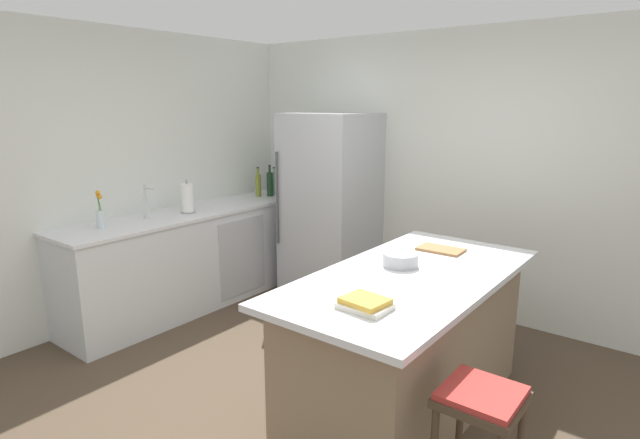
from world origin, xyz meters
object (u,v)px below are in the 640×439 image
object	(u,v)px
gin_bottle	(274,183)
flower_vase	(100,215)
kitchen_island	(408,342)
olive_oil_bottle	(258,184)
refrigerator	(330,206)
cutting_board	(441,249)
bar_stool	(480,415)
sink_faucet	(146,201)
cookbook_stack	(365,304)
mixing_bowl	(400,260)
wine_bottle	(270,184)
paper_towel_roll	(187,199)
soda_bottle	(278,181)

from	to	relation	value
gin_bottle	flower_vase	bearing A→B (deg)	-91.62
kitchen_island	gin_bottle	bearing A→B (deg)	149.47
flower_vase	olive_oil_bottle	world-z (taller)	olive_oil_bottle
refrigerator	cutting_board	bearing A→B (deg)	-27.23
refrigerator	olive_oil_bottle	world-z (taller)	refrigerator
bar_stool	sink_faucet	distance (m)	3.33
bar_stool	gin_bottle	world-z (taller)	gin_bottle
refrigerator	gin_bottle	world-z (taller)	refrigerator
gin_bottle	olive_oil_bottle	distance (m)	0.20
cutting_board	refrigerator	bearing A→B (deg)	152.77
cookbook_stack	mixing_bowl	distance (m)	0.76
bar_stool	wine_bottle	distance (m)	3.76
paper_towel_roll	olive_oil_bottle	bearing A→B (deg)	94.91
sink_faucet	flower_vase	size ratio (longest dim) A/B	0.95
sink_faucet	gin_bottle	bearing A→B (deg)	87.68
refrigerator	wine_bottle	xyz separation A→B (m)	(-0.82, -0.02, 0.15)
kitchen_island	mixing_bowl	bearing A→B (deg)	143.18
refrigerator	bar_stool	xyz separation A→B (m)	(2.34, -1.98, -0.38)
refrigerator	wine_bottle	size ratio (longest dim) A/B	5.39
soda_bottle	mixing_bowl	size ratio (longest dim) A/B	1.54
kitchen_island	cutting_board	bearing A→B (deg)	97.08
mixing_bowl	cutting_board	world-z (taller)	mixing_bowl
paper_towel_roll	cutting_board	distance (m)	2.43
gin_bottle	cutting_board	distance (m)	2.59
gin_bottle	mixing_bowl	world-z (taller)	gin_bottle
cookbook_stack	mixing_bowl	xyz separation A→B (m)	(-0.20, 0.73, 0.01)
cutting_board	sink_faucet	bearing A→B (deg)	-164.28
gin_bottle	paper_towel_roll	bearing A→B (deg)	-89.04
sink_faucet	cookbook_stack	size ratio (longest dim) A/B	1.20
kitchen_island	cutting_board	size ratio (longest dim) A/B	6.23
wine_bottle	flower_vase	bearing A→B (deg)	-92.39
bar_stool	wine_bottle	xyz separation A→B (m)	(-3.16, 1.96, 0.53)
wine_bottle	cutting_board	xyz separation A→B (m)	(2.41, -0.80, -0.14)
sink_faucet	cookbook_stack	bearing A→B (deg)	-10.91
olive_oil_bottle	mixing_bowl	xyz separation A→B (m)	(2.44, -1.19, -0.10)
kitchen_island	bar_stool	bearing A→B (deg)	-40.69
soda_bottle	mixing_bowl	bearing A→B (deg)	-31.51
kitchen_island	flower_vase	distance (m)	2.68
refrigerator	cookbook_stack	distance (m)	2.66
flower_vase	gin_bottle	size ratio (longest dim) A/B	1.02
kitchen_island	soda_bottle	bearing A→B (deg)	148.20
gin_bottle	wine_bottle	xyz separation A→B (m)	(0.02, -0.10, 0.01)
bar_stool	paper_towel_roll	world-z (taller)	paper_towel_roll
soda_bottle	wine_bottle	world-z (taller)	soda_bottle
bar_stool	soda_bottle	distance (m)	3.90
sink_faucet	cookbook_stack	world-z (taller)	sink_faucet
sink_faucet	cutting_board	xyz separation A→B (m)	(2.49, 0.70, -0.16)
gin_bottle	cutting_board	xyz separation A→B (m)	(2.43, -0.90, -0.13)
refrigerator	paper_towel_roll	size ratio (longest dim) A/B	5.94
bar_stool	flower_vase	size ratio (longest dim) A/B	2.13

